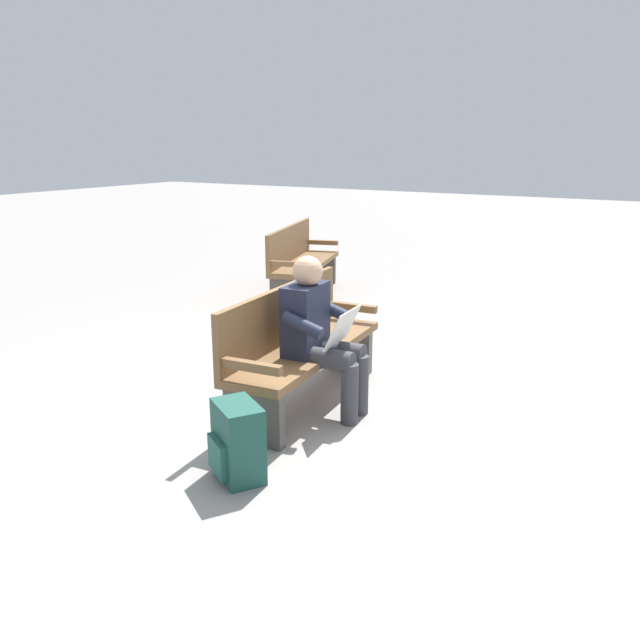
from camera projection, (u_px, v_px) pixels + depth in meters
ground_plane at (307, 402)px, 5.12m from camera, size 40.00×40.00×0.00m
bench_near at (299, 345)px, 5.03m from camera, size 1.84×0.64×0.90m
person_seated at (319, 331)px, 4.78m from camera, size 0.60×0.60×1.18m
backpack at (237, 442)px, 3.92m from camera, size 0.39×0.42×0.47m
bench_far at (300, 260)px, 8.52m from camera, size 1.86×0.97×0.90m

